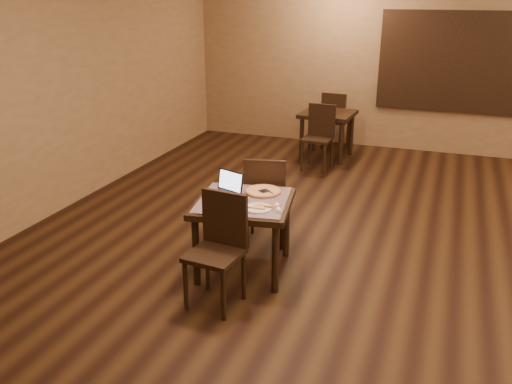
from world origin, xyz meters
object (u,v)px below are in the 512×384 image
at_px(laptop, 228,188).
at_px(pizza_pan, 263,192).
at_px(other_table_b, 328,120).
at_px(other_table_b_chair_near, 319,133).
at_px(chair_main_far, 266,196).
at_px(other_table_b_chair_far, 335,117).
at_px(chair_main_near, 219,243).
at_px(tiled_table, 243,209).

height_order(laptop, pizza_pan, laptop).
distance_m(other_table_b, other_table_b_chair_near, 0.59).
xyz_separation_m(chair_main_far, laptop, (-0.22, -0.51, 0.24)).
xyz_separation_m(pizza_pan, other_table_b, (-0.24, 3.89, -0.12)).
relative_size(chair_main_far, other_table_b_chair_far, 1.02).
height_order(chair_main_near, other_table_b_chair_far, chair_main_near).
height_order(tiled_table, other_table_b, other_table_b).
xyz_separation_m(tiled_table, chair_main_far, (0.02, 0.61, -0.08)).
height_order(laptop, other_table_b_chair_far, other_table_b_chair_far).
height_order(chair_main_far, pizza_pan, chair_main_far).
bearing_deg(other_table_b_chair_far, laptop, 92.63).
bearing_deg(tiled_table, other_table_b_chair_near, 82.32).
xyz_separation_m(chair_main_far, other_table_b_chair_near, (-0.13, 2.93, -0.01)).
distance_m(laptop, other_table_b_chair_far, 4.62).
relative_size(tiled_table, other_table_b, 1.21).
bearing_deg(pizza_pan, other_table_b_chair_near, 94.00).
distance_m(chair_main_near, chair_main_far, 1.22).
bearing_deg(other_table_b_chair_near, chair_main_near, -84.75).
bearing_deg(other_table_b, chair_main_far, -84.20).
bearing_deg(chair_main_near, laptop, 112.16).
height_order(chair_main_near, pizza_pan, chair_main_near).
relative_size(tiled_table, laptop, 2.86).
height_order(chair_main_near, chair_main_far, same).
height_order(chair_main_far, laptop, chair_main_far).
distance_m(chair_main_far, other_table_b_chair_far, 4.11).
bearing_deg(other_table_b_chair_near, other_table_b_chair_far, 94.13).
height_order(other_table_b, other_table_b_chair_far, other_table_b_chair_far).
relative_size(laptop, other_table_b_chair_far, 0.37).
height_order(chair_main_near, other_table_b, chair_main_near).
bearing_deg(pizza_pan, tiled_table, -116.57).
bearing_deg(chair_main_far, laptop, 54.55).
height_order(chair_main_far, other_table_b_chair_near, chair_main_far).
bearing_deg(other_table_b_chair_near, tiled_table, -84.61).
bearing_deg(chair_main_far, tiled_table, 75.92).
bearing_deg(other_table_b_chair_near, chair_main_far, -83.86).
bearing_deg(tiled_table, pizza_pan, 53.96).
xyz_separation_m(laptop, other_table_b_chair_far, (0.08, 4.62, -0.25)).
height_order(chair_main_far, other_table_b_chair_far, chair_main_far).
distance_m(tiled_table, pizza_pan, 0.29).
bearing_deg(laptop, other_table_b_chair_near, 108.07).
relative_size(chair_main_near, laptop, 2.76).
distance_m(pizza_pan, other_table_b, 3.90).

